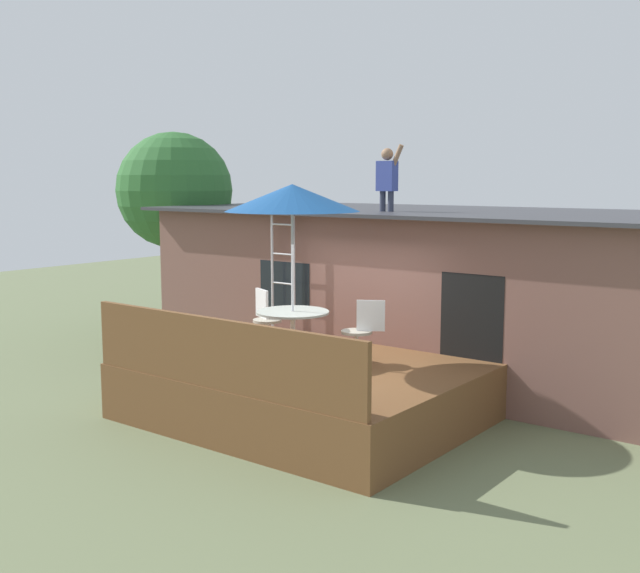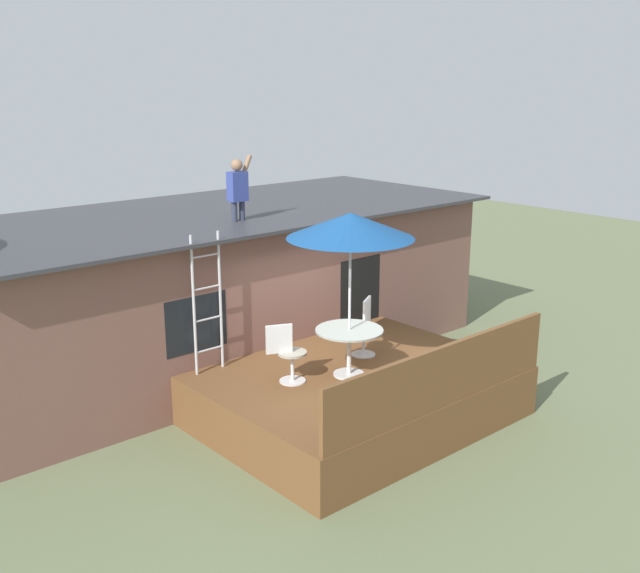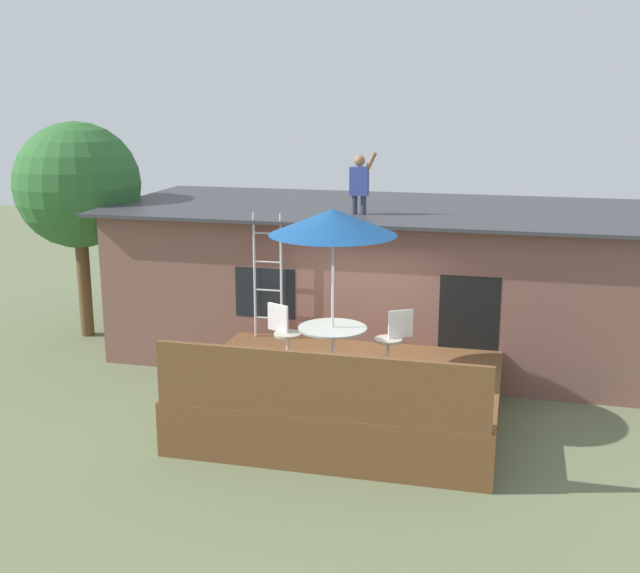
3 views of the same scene
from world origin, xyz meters
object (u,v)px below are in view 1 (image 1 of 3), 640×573
(patio_table, at_px, (293,322))
(patio_umbrella, at_px, (292,198))
(person_figure, at_px, (388,175))
(patio_chair_left, at_px, (265,320))
(step_ladder, at_px, (283,269))
(patio_chair_right, at_px, (362,332))
(backyard_tree, at_px, (174,191))

(patio_table, distance_m, patio_umbrella, 1.76)
(patio_umbrella, xyz_separation_m, person_figure, (-0.12, 2.65, 0.33))
(patio_umbrella, distance_m, patio_chair_left, 2.13)
(step_ladder, distance_m, patio_chair_left, 1.48)
(person_figure, relative_size, patio_chair_right, 1.21)
(patio_table, height_order, patio_chair_right, patio_chair_right)
(step_ladder, relative_size, patio_chair_left, 2.39)
(patio_chair_left, distance_m, backyard_tree, 6.19)
(patio_chair_right, bearing_deg, patio_table, 0.00)
(patio_table, bearing_deg, person_figure, 92.66)
(patio_table, distance_m, step_ladder, 2.24)
(step_ladder, xyz_separation_m, patio_chair_right, (2.35, -1.06, -0.64))
(step_ladder, bearing_deg, patio_chair_left, -61.79)
(patio_umbrella, xyz_separation_m, backyard_tree, (-6.04, 3.27, -0.01))
(patio_chair_left, bearing_deg, patio_umbrella, 0.00)
(patio_umbrella, relative_size, step_ladder, 1.15)
(step_ladder, distance_m, backyard_tree, 5.00)
(patio_umbrella, xyz_separation_m, patio_chair_right, (0.84, 0.51, -1.89))
(patio_umbrella, relative_size, patio_chair_right, 2.76)
(patio_table, relative_size, patio_umbrella, 0.41)
(patio_chair_right, bearing_deg, step_ladder, -55.72)
(step_ladder, relative_size, backyard_tree, 0.50)
(patio_umbrella, xyz_separation_m, patio_chair_left, (-0.88, 0.41, -1.89))
(step_ladder, relative_size, patio_chair_right, 2.39)
(patio_table, height_order, person_figure, person_figure)
(patio_umbrella, bearing_deg, patio_chair_right, 31.36)
(patio_table, relative_size, person_figure, 0.94)
(patio_umbrella, height_order, person_figure, person_figure)
(step_ladder, relative_size, person_figure, 1.98)
(patio_umbrella, height_order, backyard_tree, backyard_tree)
(step_ladder, height_order, patio_chair_left, step_ladder)
(patio_umbrella, height_order, step_ladder, patio_umbrella)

